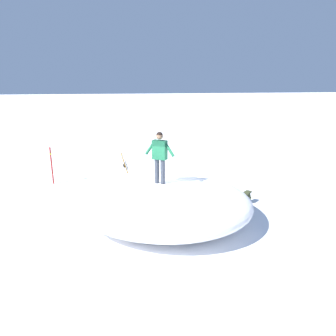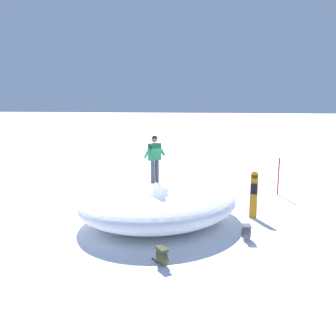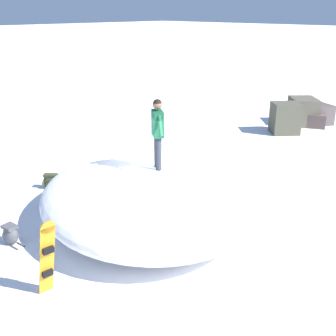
{
  "view_description": "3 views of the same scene",
  "coord_description": "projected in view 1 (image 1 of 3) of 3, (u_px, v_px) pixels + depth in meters",
  "views": [
    {
      "loc": [
        2.04,
        8.6,
        4.34
      ],
      "look_at": [
        0.09,
        -0.82,
        1.63
      ],
      "focal_mm": 32.44,
      "sensor_mm": 36.0,
      "label": 1
    },
    {
      "loc": [
        -10.96,
        -2.63,
        4.05
      ],
      "look_at": [
        0.21,
        -0.79,
        1.87
      ],
      "focal_mm": 36.81,
      "sensor_mm": 36.0,
      "label": 2
    },
    {
      "loc": [
        7.06,
        -6.7,
        4.8
      ],
      "look_at": [
        0.9,
        -0.41,
        1.46
      ],
      "focal_mm": 45.18,
      "sensor_mm": 36.0,
      "label": 3
    }
  ],
  "objects": [
    {
      "name": "snowboard_primary_upright",
      "position": [
        126.0,
        170.0,
        12.72
      ],
      "size": [
        0.48,
        0.3,
        1.6
      ],
      "color": "orange",
      "rests_on": "ground"
    },
    {
      "name": "snow_mound",
      "position": [
        162.0,
        200.0,
        9.86
      ],
      "size": [
        7.54,
        7.26,
        1.3
      ],
      "primitive_type": "ellipsoid",
      "rotation": [
        0.0,
        0.0,
        2.63
      ],
      "color": "white",
      "rests_on": "ground"
    },
    {
      "name": "backpack_near",
      "position": [
        180.0,
        182.0,
        12.97
      ],
      "size": [
        0.58,
        0.34,
        0.46
      ],
      "color": "#4C4C51",
      "rests_on": "ground"
    },
    {
      "name": "snowboarder_standing",
      "position": [
        160.0,
        153.0,
        9.25
      ],
      "size": [
        0.86,
        0.63,
        1.62
      ],
      "color": "#333842",
      "rests_on": "snow_mound"
    },
    {
      "name": "backpack_far",
      "position": [
        247.0,
        197.0,
        11.3
      ],
      "size": [
        0.62,
        0.56,
        0.46
      ],
      "color": "#383D23",
      "rests_on": "ground"
    },
    {
      "name": "ground",
      "position": [
        176.0,
        224.0,
        9.68
      ],
      "size": [
        240.0,
        240.0,
        0.0
      ],
      "primitive_type": "plane",
      "color": "white"
    },
    {
      "name": "trail_marker_pole",
      "position": [
        52.0,
        165.0,
        13.31
      ],
      "size": [
        0.1,
        0.1,
        1.66
      ],
      "color": "#A51E19",
      "rests_on": "ground"
    }
  ]
}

